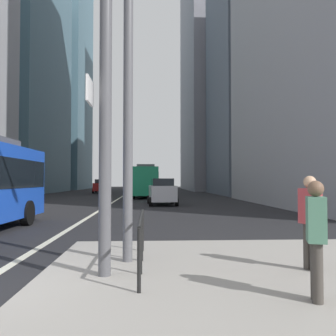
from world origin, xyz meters
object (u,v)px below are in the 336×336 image
at_px(city_bus_red_distant, 143,180).
at_px(car_oncoming_mid, 101,186).
at_px(street_lamp_post, 128,15).
at_px(pedestrian_walking, 310,217).
at_px(city_bus_red_receding, 147,180).
at_px(pedestrian_waiting, 316,234).
at_px(car_receding_near, 162,191).

xyz_separation_m(city_bus_red_distant, car_oncoming_mid, (-5.93, -7.05, -0.84)).
relative_size(street_lamp_post, pedestrian_walking, 4.58).
height_order(city_bus_red_receding, car_oncoming_mid, city_bus_red_receding).
bearing_deg(car_oncoming_mid, pedestrian_waiting, -79.38).
xyz_separation_m(car_oncoming_mid, pedestrian_waiting, (9.09, -48.48, 0.08)).
relative_size(car_receding_near, street_lamp_post, 0.56).
bearing_deg(street_lamp_post, car_receding_near, 85.89).
relative_size(city_bus_red_distant, pedestrian_walking, 6.42).
relative_size(city_bus_red_distant, car_receding_near, 2.49).
distance_m(city_bus_red_distant, pedestrian_waiting, 55.63).
relative_size(city_bus_red_receding, car_oncoming_mid, 2.54).
relative_size(city_bus_red_distant, car_oncoming_mid, 2.43).
xyz_separation_m(pedestrian_waiting, pedestrian_walking, (0.69, 1.75, 0.06)).
relative_size(city_bus_red_distant, pedestrian_waiting, 6.76).
bearing_deg(pedestrian_waiting, city_bus_red_distant, 93.26).
bearing_deg(pedestrian_walking, car_oncoming_mid, 101.82).
bearing_deg(car_receding_near, pedestrian_waiting, -86.60).
distance_m(street_lamp_post, pedestrian_waiting, 5.70).
bearing_deg(car_oncoming_mid, city_bus_red_distant, 49.95).
height_order(city_bus_red_distant, pedestrian_waiting, city_bus_red_distant).
height_order(car_oncoming_mid, car_receding_near, same).
distance_m(city_bus_red_distant, car_oncoming_mid, 9.25).
bearing_deg(city_bus_red_distant, car_oncoming_mid, -130.05).
distance_m(city_bus_red_receding, car_receding_near, 13.08).
height_order(city_bus_red_receding, pedestrian_waiting, city_bus_red_receding).
distance_m(city_bus_red_receding, pedestrian_walking, 33.78).
distance_m(city_bus_red_distant, car_receding_near, 33.22).
distance_m(city_bus_red_distant, pedestrian_walking, 53.92).
bearing_deg(car_receding_near, pedestrian_walking, -84.41).
bearing_deg(street_lamp_post, city_bus_red_receding, 89.65).
xyz_separation_m(car_oncoming_mid, car_receding_near, (7.76, -26.11, -0.00)).
distance_m(city_bus_red_distant, street_lamp_post, 52.96).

